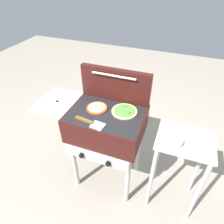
% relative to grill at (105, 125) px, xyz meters
% --- Properties ---
extents(ground_plane, '(8.00, 8.00, 0.00)m').
position_rel_grill_xyz_m(ground_plane, '(0.01, 0.00, -0.76)').
color(ground_plane, gray).
extents(grill, '(0.96, 0.53, 0.90)m').
position_rel_grill_xyz_m(grill, '(0.00, 0.00, 0.00)').
color(grill, '#38110F').
rests_on(grill, ground_plane).
extents(grill_lid_open, '(0.63, 0.08, 0.30)m').
position_rel_grill_xyz_m(grill_lid_open, '(0.01, 0.22, 0.30)').
color(grill_lid_open, '#38110F').
rests_on(grill_lid_open, grill).
extents(pizza_cheese, '(0.18, 0.18, 0.03)m').
position_rel_grill_xyz_m(pizza_cheese, '(-0.08, 0.03, 0.15)').
color(pizza_cheese, '#C64723').
rests_on(pizza_cheese, grill).
extents(pizza_veggie, '(0.22, 0.22, 0.03)m').
position_rel_grill_xyz_m(pizza_veggie, '(0.15, 0.07, 0.15)').
color(pizza_veggie, '#E0C17F').
rests_on(pizza_veggie, grill).
extents(spatula, '(0.27, 0.10, 0.02)m').
position_rel_grill_xyz_m(spatula, '(-0.06, -0.17, 0.15)').
color(spatula, '#B7BABF').
rests_on(spatula, grill).
extents(prep_table, '(0.44, 0.36, 0.82)m').
position_rel_grill_xyz_m(prep_table, '(0.67, 0.00, -0.18)').
color(prep_table, '#B2B2B7').
rests_on(prep_table, ground_plane).
extents(topping_bowl_near, '(0.12, 0.12, 0.04)m').
position_rel_grill_xyz_m(topping_bowl_near, '(0.59, -0.07, 0.08)').
color(topping_bowl_near, silver).
rests_on(topping_bowl_near, prep_table).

